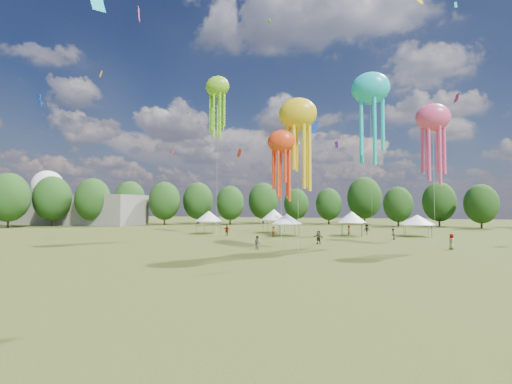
% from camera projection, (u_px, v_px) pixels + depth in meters
% --- Properties ---
extents(ground, '(300.00, 300.00, 0.00)m').
position_uv_depth(ground, '(139.00, 369.00, 11.20)').
color(ground, '#384416').
rests_on(ground, ground).
extents(spectator_near, '(0.95, 0.89, 1.56)m').
position_uv_depth(spectator_near, '(257.00, 243.00, 42.53)').
color(spectator_near, gray).
rests_on(spectator_near, ground).
extents(spectators_far, '(32.90, 21.20, 1.86)m').
position_uv_depth(spectators_far, '(339.00, 233.00, 55.75)').
color(spectators_far, gray).
rests_on(spectators_far, ground).
extents(festival_tents, '(40.93, 11.16, 4.46)m').
position_uv_depth(festival_tents, '(307.00, 217.00, 64.30)').
color(festival_tents, '#47474C').
rests_on(festival_tents, ground).
extents(show_kites, '(35.85, 19.88, 27.06)m').
position_uv_depth(show_kites, '(324.00, 116.00, 48.86)').
color(show_kites, yellow).
rests_on(show_kites, ground).
extents(small_kites, '(70.90, 63.25, 46.35)m').
position_uv_depth(small_kites, '(304.00, 46.00, 53.13)').
color(small_kites, yellow).
rests_on(small_kites, ground).
extents(treeline, '(201.57, 95.24, 13.43)m').
position_uv_depth(treeline, '(315.00, 198.00, 72.19)').
color(treeline, '#38281C').
rests_on(treeline, ground).
extents(hangar, '(40.00, 12.00, 8.00)m').
position_uv_depth(hangar, '(74.00, 210.00, 101.61)').
color(hangar, gray).
rests_on(hangar, ground).
extents(radome, '(9.00, 9.00, 16.00)m').
position_uv_depth(radome, '(48.00, 190.00, 112.38)').
color(radome, white).
rests_on(radome, ground).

